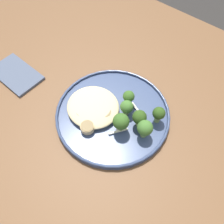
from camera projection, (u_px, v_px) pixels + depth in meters
The scene contains 21 objects.
ground at pixel (111, 187), 1.22m from camera, with size 6.00×6.00×0.00m, color #2D2B28.
wooden_dining_table at pixel (110, 128), 0.66m from camera, with size 1.40×1.00×0.74m.
dinner_plate at pixel (112, 114), 0.58m from camera, with size 0.29×0.29×0.02m.
noodle_bed at pixel (93, 107), 0.58m from camera, with size 0.14×0.13×0.02m.
seared_scallop_tiny_bay at pixel (93, 118), 0.56m from camera, with size 0.03×0.03×0.01m.
seared_scallop_center_golden at pixel (91, 106), 0.58m from camera, with size 0.02×0.02×0.02m.
seared_scallop_large_seared at pixel (82, 96), 0.60m from camera, with size 0.03×0.03×0.01m.
seared_scallop_rear_pale at pixel (87, 127), 0.55m from camera, with size 0.03×0.03×0.02m.
seared_scallop_left_edge at pixel (105, 113), 0.57m from camera, with size 0.03×0.03×0.02m.
seared_scallop_front_small at pixel (101, 99), 0.59m from camera, with size 0.03×0.03×0.02m.
seared_scallop_on_noodles at pixel (81, 114), 0.57m from camera, with size 0.02×0.02×0.02m.
broccoli_floret_center_pile at pixel (121, 122), 0.52m from camera, with size 0.04×0.04×0.06m.
broccoli_floret_rear_charred at pixel (159, 114), 0.55m from camera, with size 0.03×0.03×0.05m.
broccoli_floret_split_head at pixel (139, 118), 0.54m from camera, with size 0.03×0.03×0.05m.
broccoli_floret_small_sprig at pixel (127, 107), 0.56m from camera, with size 0.03×0.03×0.05m.
broccoli_floret_front_edge at pixel (145, 128), 0.52m from camera, with size 0.04×0.04×0.05m.
broccoli_floret_tall_stalk at pixel (129, 97), 0.57m from camera, with size 0.03×0.03×0.05m.
onion_sliver_curled_piece at pixel (123, 125), 0.56m from camera, with size 0.04×0.01×0.00m, color silver.
onion_sliver_short_strip at pixel (136, 109), 0.59m from camera, with size 0.04×0.01×0.00m, color silver.
onion_sliver_pale_crescent at pixel (118, 131), 0.55m from camera, with size 0.05×0.01×0.00m, color silver.
folded_napkin at pixel (16, 74), 0.66m from camera, with size 0.15×0.09×0.01m, color #4C566B.
Camera 1 is at (0.21, -0.24, 1.24)m, focal length 36.77 mm.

